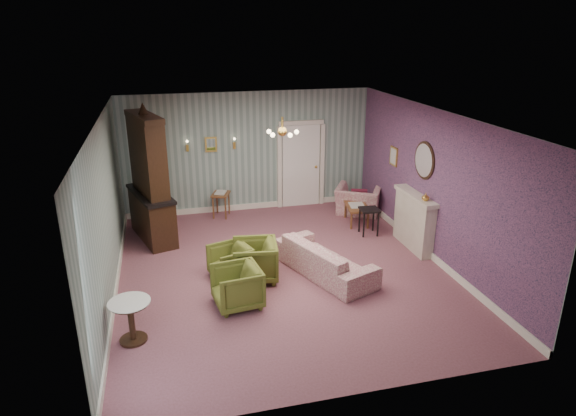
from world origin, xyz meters
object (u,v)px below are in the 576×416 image
object	(u,v)px
olive_chair_c	(230,260)
sofa_chintz	(325,253)
pedestal_table	(131,321)
wingback_chair	(358,196)
coffee_table	(356,214)
dresser	(148,175)
side_table_black	(369,222)
olive_chair_a	(237,285)
olive_chair_b	(255,259)
fireplace	(414,221)

from	to	relation	value
olive_chair_c	sofa_chintz	xyz separation A→B (m)	(1.72, -0.28, 0.07)
olive_chair_c	pedestal_table	distance (m)	2.31
wingback_chair	pedestal_table	distance (m)	6.62
sofa_chintz	coffee_table	bearing A→B (deg)	-55.23
olive_chair_c	dresser	xyz separation A→B (m)	(-1.36, 2.21, 1.08)
side_table_black	pedestal_table	world-z (taller)	pedestal_table
pedestal_table	dresser	bearing A→B (deg)	85.41
olive_chair_a	olive_chair_b	distance (m)	0.96
wingback_chair	side_table_black	distance (m)	1.32
wingback_chair	fireplace	size ratio (longest dim) A/B	0.74
fireplace	olive_chair_c	bearing A→B (deg)	-173.79
olive_chair_a	sofa_chintz	distance (m)	1.89
olive_chair_a	dresser	world-z (taller)	dresser
pedestal_table	wingback_chair	bearing A→B (deg)	38.91
coffee_table	fireplace	bearing A→B (deg)	-67.85
sofa_chintz	dresser	distance (m)	4.08
olive_chair_c	side_table_black	size ratio (longest dim) A/B	1.15
olive_chair_c	sofa_chintz	size ratio (longest dim) A/B	0.32
olive_chair_c	dresser	bearing A→B (deg)	-165.68
olive_chair_b	pedestal_table	xyz separation A→B (m)	(-2.09, -1.45, -0.07)
dresser	wingback_chair	bearing A→B (deg)	-12.61
olive_chair_c	wingback_chair	size ratio (longest dim) A/B	0.66
fireplace	wingback_chair	bearing A→B (deg)	99.59
coffee_table	olive_chair_c	bearing A→B (deg)	-148.56
olive_chair_a	dresser	distance (m)	3.62
sofa_chintz	olive_chair_c	bearing A→B (deg)	59.34
dresser	sofa_chintz	bearing A→B (deg)	-55.59
olive_chair_c	pedestal_table	size ratio (longest dim) A/B	1.04
olive_chair_b	fireplace	bearing A→B (deg)	107.52
fireplace	pedestal_table	size ratio (longest dim) A/B	2.12
dresser	coffee_table	xyz separation A→B (m)	(4.57, -0.24, -1.21)
olive_chair_a	wingback_chair	bearing A→B (deg)	128.15
olive_chair_b	sofa_chintz	distance (m)	1.30
coffee_table	pedestal_table	distance (m)	6.05
olive_chair_b	side_table_black	size ratio (longest dim) A/B	1.34
coffee_table	olive_chair_b	bearing A→B (deg)	-142.80
dresser	side_table_black	distance (m)	4.81
olive_chair_b	side_table_black	distance (m)	3.14
sofa_chintz	olive_chair_a	bearing A→B (deg)	90.99
sofa_chintz	side_table_black	world-z (taller)	sofa_chintz
olive_chair_a	fireplace	size ratio (longest dim) A/B	0.54
olive_chair_a	side_table_black	world-z (taller)	olive_chair_a
olive_chair_c	pedestal_table	xyz separation A→B (m)	(-1.66, -1.61, -0.01)
olive_chair_c	wingback_chair	xyz separation A→B (m)	(3.49, 2.55, 0.11)
sofa_chintz	fireplace	bearing A→B (deg)	-93.39
olive_chair_a	olive_chair_b	size ratio (longest dim) A/B	0.94
side_table_black	pedestal_table	distance (m)	5.67
olive_chair_a	fireplace	bearing A→B (deg)	102.98
coffee_table	olive_chair_a	bearing A→B (deg)	-137.56
dresser	fireplace	distance (m)	5.57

